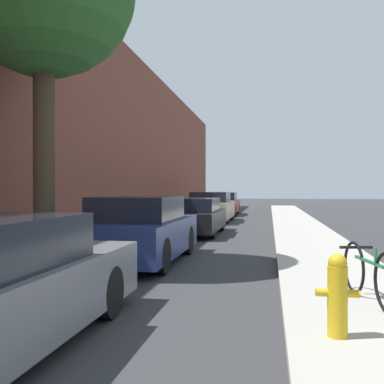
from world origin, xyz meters
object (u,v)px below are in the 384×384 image
parked_car_red (223,204)px  bicycle (369,274)px  fire_hydrant (337,294)px  parked_car_black (193,217)px  parked_car_champagne (211,207)px  parked_car_navy (140,231)px

parked_car_red → bicycle: (3.94, -20.97, -0.17)m
parked_car_red → fire_hydrant: size_ratio=5.01×
parked_car_black → parked_car_red: parked_car_red is taller
parked_car_black → fire_hydrant: parked_car_black is taller
parked_car_champagne → fire_hydrant: bearing=-78.6°
parked_car_navy → fire_hydrant: size_ratio=5.17×
parked_car_black → bicycle: parked_car_black is taller
parked_car_navy → parked_car_red: parked_car_navy is taller
parked_car_navy → parked_car_champagne: bearing=90.2°
parked_car_black → parked_car_red: size_ratio=1.09×
parked_car_champagne → fire_hydrant: parked_car_champagne is taller
parked_car_black → fire_hydrant: (3.23, -10.67, -0.07)m
parked_car_navy → bicycle: 5.08m
parked_car_red → fire_hydrant: parked_car_red is taller
parked_car_champagne → bicycle: (3.96, -15.33, -0.19)m
fire_hydrant → bicycle: fire_hydrant is taller
fire_hydrant → parked_car_navy: bearing=125.6°
parked_car_navy → fire_hydrant: 5.73m
parked_car_navy → parked_car_black: 6.01m
fire_hydrant → bicycle: 1.54m
parked_car_champagne → bicycle: 15.83m
parked_car_navy → parked_car_red: bearing=90.1°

